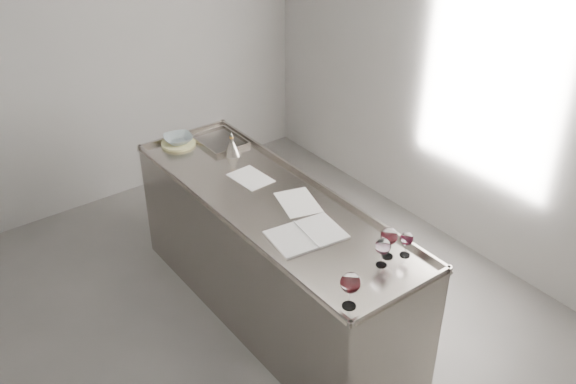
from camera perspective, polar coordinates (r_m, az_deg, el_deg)
room_shell at (r=3.52m, az=-5.33°, el=0.83°), size 4.54×5.04×2.84m
counter at (r=4.48m, az=-1.39°, el=-5.84°), size 0.77×2.42×0.97m
wine_glass_left at (r=3.31m, az=5.57°, el=-8.11°), size 0.11×0.11×0.21m
wine_glass_middle at (r=3.62m, az=8.44°, el=-4.86°), size 0.09×0.09×0.18m
wine_glass_right at (r=3.68m, az=8.97°, el=-3.96°), size 0.10×0.10×0.20m
wine_glass_small at (r=3.72m, az=10.50°, el=-4.17°), size 0.08×0.08×0.16m
notebook at (r=3.88m, az=1.64°, el=-3.82°), size 0.48×0.36×0.02m
loose_paper_top at (r=4.19m, az=0.91°, el=-0.92°), size 0.31×0.38×0.00m
loose_paper_under at (r=4.47m, az=-3.34°, el=1.27°), size 0.23×0.31×0.00m
trivet at (r=4.97m, az=-9.70°, el=4.29°), size 0.28×0.28×0.02m
ceramic_bowl at (r=4.96m, az=-9.74°, el=4.66°), size 0.26×0.26×0.05m
wine_funnel at (r=4.75m, az=-5.00°, el=3.93°), size 0.13×0.13×0.19m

